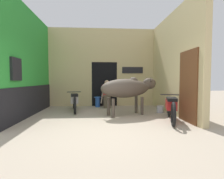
{
  "coord_description": "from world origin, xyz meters",
  "views": [
    {
      "loc": [
        -0.1,
        -4.18,
        1.24
      ],
      "look_at": [
        0.32,
        1.87,
        0.91
      ],
      "focal_mm": 28.0,
      "sensor_mm": 36.0,
      "label": 1
    }
  ],
  "objects_px": {
    "motorcycle_far": "(74,101)",
    "shopkeeper_seated": "(107,93)",
    "plastic_stool": "(98,102)",
    "bucket": "(160,109)",
    "motorcycle_near": "(171,107)",
    "cow": "(128,88)"
  },
  "relations": [
    {
      "from": "shopkeeper_seated",
      "to": "cow",
      "type": "bearing_deg",
      "value": -66.71
    },
    {
      "from": "motorcycle_far",
      "to": "shopkeeper_seated",
      "type": "height_order",
      "value": "shopkeeper_seated"
    },
    {
      "from": "motorcycle_far",
      "to": "shopkeeper_seated",
      "type": "bearing_deg",
      "value": 30.57
    },
    {
      "from": "motorcycle_near",
      "to": "shopkeeper_seated",
      "type": "distance_m",
      "value": 3.22
    },
    {
      "from": "cow",
      "to": "plastic_stool",
      "type": "height_order",
      "value": "cow"
    },
    {
      "from": "cow",
      "to": "motorcycle_near",
      "type": "bearing_deg",
      "value": -42.8
    },
    {
      "from": "shopkeeper_seated",
      "to": "bucket",
      "type": "distance_m",
      "value": 2.41
    },
    {
      "from": "motorcycle_far",
      "to": "bucket",
      "type": "xyz_separation_m",
      "value": [
        3.29,
        -0.52,
        -0.29
      ]
    },
    {
      "from": "motorcycle_near",
      "to": "bucket",
      "type": "bearing_deg",
      "value": 83.72
    },
    {
      "from": "motorcycle_far",
      "to": "bucket",
      "type": "relative_size",
      "value": 7.09
    },
    {
      "from": "plastic_stool",
      "to": "bucket",
      "type": "bearing_deg",
      "value": -32.72
    },
    {
      "from": "motorcycle_near",
      "to": "cow",
      "type": "bearing_deg",
      "value": 137.2
    },
    {
      "from": "plastic_stool",
      "to": "bucket",
      "type": "height_order",
      "value": "plastic_stool"
    },
    {
      "from": "plastic_stool",
      "to": "bucket",
      "type": "xyz_separation_m",
      "value": [
        2.38,
        -1.53,
        -0.12
      ]
    },
    {
      "from": "motorcycle_near",
      "to": "plastic_stool",
      "type": "xyz_separation_m",
      "value": [
        -2.23,
        2.88,
        -0.19
      ]
    },
    {
      "from": "shopkeeper_seated",
      "to": "plastic_stool",
      "type": "bearing_deg",
      "value": 151.13
    },
    {
      "from": "motorcycle_near",
      "to": "shopkeeper_seated",
      "type": "xyz_separation_m",
      "value": [
        -1.82,
        2.65,
        0.21
      ]
    },
    {
      "from": "motorcycle_far",
      "to": "cow",
      "type": "bearing_deg",
      "value": -22.49
    },
    {
      "from": "motorcycle_far",
      "to": "bucket",
      "type": "height_order",
      "value": "motorcycle_far"
    },
    {
      "from": "motorcycle_near",
      "to": "shopkeeper_seated",
      "type": "height_order",
      "value": "shopkeeper_seated"
    },
    {
      "from": "motorcycle_far",
      "to": "shopkeeper_seated",
      "type": "distance_m",
      "value": 1.55
    },
    {
      "from": "motorcycle_near",
      "to": "motorcycle_far",
      "type": "relative_size",
      "value": 1.03
    }
  ]
}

